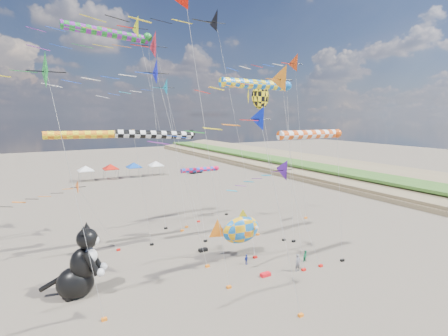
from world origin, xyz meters
TOP-DOWN VIEW (x-y plane):
  - ground at (0.00, 0.00)m, footprint 260.00×260.00m
  - delta_kite_0 at (10.58, 17.86)m, footprint 12.59×2.38m
  - delta_kite_1 at (-4.50, 0.78)m, footprint 8.98×1.65m
  - delta_kite_3 at (0.27, 15.67)m, footprint 16.48×2.55m
  - delta_kite_4 at (-3.95, 22.21)m, footprint 10.15×2.02m
  - delta_kite_5 at (-16.23, 6.92)m, footprint 10.62×2.28m
  - delta_kite_6 at (-12.80, 18.84)m, footprint 8.59×1.53m
  - delta_kite_7 at (-6.62, 21.19)m, footprint 13.98×2.42m
  - delta_kite_8 at (1.20, 6.07)m, footprint 9.64×2.37m
  - delta_kite_9 at (-2.59, 23.45)m, footprint 16.25×3.30m
  - delta_kite_10 at (-7.16, 10.94)m, footprint 10.86×2.13m
  - delta_kite_11 at (2.88, 5.92)m, footprint 8.27×2.00m
  - windsock_0 at (-4.91, 16.73)m, footprint 9.23×0.79m
  - windsock_1 at (-7.70, 22.96)m, footprint 10.43×0.95m
  - windsock_2 at (3.37, 11.95)m, footprint 9.33×0.91m
  - windsock_3 at (3.32, 24.54)m, footprint 6.84×0.62m
  - windsock_4 at (4.53, 5.79)m, footprint 8.18×0.76m
  - windsock_5 at (-10.54, 18.61)m, footprint 9.66×0.77m
  - angelfish_kite at (5.38, 14.78)m, footprint 3.74×3.02m
  - cat_inflatable at (-13.44, 11.38)m, footprint 4.66×3.49m
  - fish_inflatable at (1.12, 11.47)m, footprint 5.36×2.82m
  - person_adult at (3.81, 6.28)m, footprint 0.58×0.39m
  - child_green at (5.83, 7.47)m, footprint 0.61×0.53m
  - child_blue at (0.64, 9.69)m, footprint 0.60×0.43m
  - kite_bag_0 at (0.75, 6.87)m, footprint 0.90×0.44m
  - kite_bag_1 at (-1.46, 14.46)m, footprint 0.90×0.44m
  - kite_bag_2 at (6.82, 19.54)m, footprint 0.90×0.44m
  - tent_row at (1.50, 60.00)m, footprint 19.20×4.20m
  - parked_car at (17.95, 58.00)m, footprint 3.61×1.95m

SIDE VIEW (x-z plane):
  - ground at x=0.00m, z-range 0.00..0.00m
  - kite_bag_0 at x=0.75m, z-range 0.00..0.30m
  - kite_bag_1 at x=-1.46m, z-range 0.00..0.30m
  - kite_bag_2 at x=6.82m, z-range 0.00..0.30m
  - child_blue at x=0.64m, z-range 0.00..0.95m
  - child_green at x=5.83m, z-range 0.00..1.09m
  - parked_car at x=17.95m, z-range 0.00..1.17m
  - person_adult at x=3.81m, z-range 0.00..1.56m
  - fish_inflatable at x=1.12m, z-range 0.35..5.10m
  - cat_inflatable at x=-13.44m, z-range 0.00..5.65m
  - tent_row at x=1.50m, z-range 1.25..5.05m
  - windsock_3 at x=3.32m, z-range 3.10..10.06m
  - delta_kite_6 at x=-12.80m, z-range 2.69..10.48m
  - delta_kite_11 at x=2.88m, z-range 3.75..13.83m
  - windsock_0 at x=-4.91m, z-range 5.64..17.82m
  - windsock_5 at x=-10.54m, z-range 5.68..17.90m
  - windsock_4 at x=4.53m, z-range 5.78..18.22m
  - delta_kite_1 at x=-4.50m, z-range 5.89..20.20m
  - angelfish_kite at x=5.38m, z-range 7.00..23.89m
  - delta_kite_5 at x=-16.23m, z-range 7.21..24.49m
  - delta_kite_8 at x=1.20m, z-range 7.40..25.09m
  - delta_kite_4 at x=-3.95m, z-range 7.50..25.20m
  - windsock_2 at x=3.37m, z-range 7.97..24.92m
  - delta_kite_10 at x=-7.16m, z-range 7.57..25.49m
  - delta_kite_0 at x=10.58m, z-range 8.97..29.88m
  - delta_kite_9 at x=-2.59m, z-range 9.60..32.51m
  - windsock_1 at x=-7.70m, z-range 10.72..33.25m
  - delta_kite_7 at x=-6.62m, z-range 10.27..33.82m
  - delta_kite_3 at x=0.27m, z-range 10.53..34.79m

